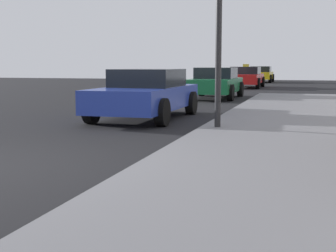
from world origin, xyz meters
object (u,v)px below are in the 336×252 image
object	(u,v)px
car_red	(245,77)
car_yellow	(261,74)
car_blue	(146,93)
car_green	(215,83)

from	to	relation	value
car_red	car_yellow	distance (m)	9.58
car_yellow	car_blue	bearing A→B (deg)	89.41
car_red	car_yellow	xyz separation A→B (m)	(0.01, 9.58, -0.00)
car_red	car_yellow	world-z (taller)	car_red
car_blue	car_red	size ratio (longest dim) A/B	0.96
car_blue	car_yellow	xyz separation A→B (m)	(0.28, 27.48, -0.00)
car_green	car_red	bearing A→B (deg)	-89.94
car_green	car_yellow	bearing A→B (deg)	-90.00
car_green	car_yellow	xyz separation A→B (m)	(-0.00, 19.45, -0.00)
car_red	car_blue	bearing A→B (deg)	89.13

